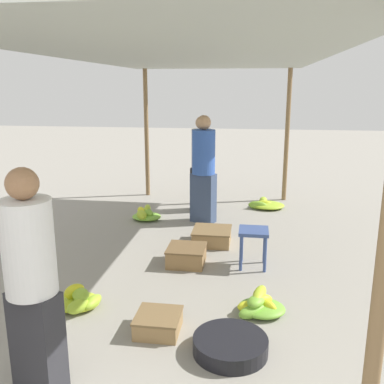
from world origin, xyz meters
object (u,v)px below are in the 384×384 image
(basin_black, at_px, (230,345))
(banana_pile_left_0, at_px, (145,214))
(crate_near, at_px, (186,255))
(vendor_foreground, at_px, (32,281))
(crate_mid, at_px, (212,236))
(stool, at_px, (253,237))
(banana_pile_right_1, at_px, (265,204))
(shopper_walking_far, at_px, (202,163))
(banana_pile_left_1, at_px, (79,300))
(banana_pile_right_2, at_px, (259,306))
(shopper_walking_mid, at_px, (203,168))
(crate_far, at_px, (158,323))

(basin_black, relative_size, banana_pile_left_0, 1.19)
(basin_black, distance_m, crate_near, 1.79)
(vendor_foreground, bearing_deg, banana_pile_left_0, 93.63)
(crate_mid, bearing_deg, stool, -51.56)
(banana_pile_right_1, height_order, shopper_walking_far, shopper_walking_far)
(banana_pile_left_1, xyz_separation_m, banana_pile_right_2, (1.71, 0.14, 0.00))
(shopper_walking_mid, bearing_deg, banana_pile_right_1, 44.23)
(basin_black, xyz_separation_m, crate_mid, (-0.39, 2.42, 0.04))
(crate_near, bearing_deg, crate_far, -90.53)
(banana_pile_right_1, height_order, crate_far, crate_far)
(basin_black, relative_size, banana_pile_right_2, 1.23)
(crate_near, height_order, crate_far, crate_near)
(crate_mid, xyz_separation_m, shopper_walking_mid, (-0.23, 0.93, 0.76))
(banana_pile_left_0, bearing_deg, crate_mid, -38.05)
(banana_pile_left_1, relative_size, crate_far, 1.32)
(stool, xyz_separation_m, banana_pile_left_0, (-1.70, 1.60, -0.28))
(banana_pile_left_0, bearing_deg, banana_pile_right_1, 27.17)
(banana_pile_left_1, height_order, crate_near, banana_pile_left_1)
(stool, relative_size, crate_mid, 0.90)
(banana_pile_left_1, relative_size, banana_pile_right_2, 1.04)
(basin_black, bearing_deg, banana_pile_left_0, 114.88)
(stool, xyz_separation_m, crate_far, (-0.80, -1.51, -0.28))
(vendor_foreground, height_order, banana_pile_left_0, vendor_foreground)
(vendor_foreground, height_order, crate_near, vendor_foreground)
(banana_pile_left_1, bearing_deg, shopper_walking_far, 77.79)
(crate_mid, xyz_separation_m, crate_far, (-0.25, -2.21, -0.02))
(banana_pile_right_2, bearing_deg, vendor_foreground, -140.58)
(stool, height_order, banana_pile_left_0, stool)
(basin_black, distance_m, banana_pile_left_1, 1.56)
(vendor_foreground, height_order, banana_pile_right_1, vendor_foreground)
(banana_pile_left_1, bearing_deg, banana_pile_left_0, 91.24)
(stool, height_order, banana_pile_right_1, stool)
(crate_mid, height_order, shopper_walking_far, shopper_walking_far)
(banana_pile_right_2, bearing_deg, crate_mid, 109.28)
(banana_pile_right_1, xyz_separation_m, crate_far, (-0.99, -4.08, 0.03))
(basin_black, height_order, shopper_walking_far, shopper_walking_far)
(shopper_walking_far, bearing_deg, crate_far, -88.59)
(banana_pile_left_0, height_order, crate_near, banana_pile_left_0)
(shopper_walking_far, bearing_deg, banana_pile_left_1, -102.21)
(basin_black, xyz_separation_m, crate_far, (-0.63, 0.21, 0.02))
(banana_pile_left_1, bearing_deg, stool, 36.48)
(vendor_foreground, bearing_deg, crate_near, 73.66)
(banana_pile_left_0, xyz_separation_m, crate_far, (0.91, -3.11, -0.00))
(banana_pile_right_1, distance_m, crate_far, 4.20)
(crate_far, bearing_deg, crate_near, 89.47)
(basin_black, relative_size, crate_near, 1.34)
(banana_pile_right_2, bearing_deg, banana_pile_left_0, 123.53)
(banana_pile_right_1, bearing_deg, banana_pile_left_1, -115.89)
(banana_pile_right_1, distance_m, banana_pile_right_2, 3.65)
(crate_mid, bearing_deg, banana_pile_right_2, -70.72)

